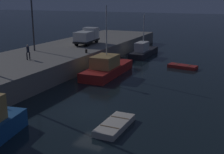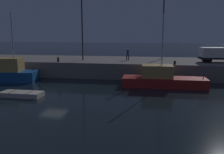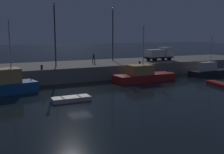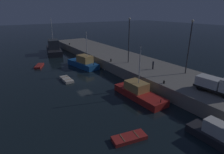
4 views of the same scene
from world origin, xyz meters
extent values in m
plane|color=black|center=(0.00, 0.00, 0.00)|extent=(320.00, 320.00, 0.00)
cube|color=gray|center=(0.00, 12.38, 1.05)|extent=(78.05, 10.86, 2.09)
cube|color=#195193|center=(-8.68, 3.76, 0.63)|extent=(9.41, 4.59, 1.26)
cube|color=tan|center=(-7.84, 3.92, 2.09)|extent=(4.08, 2.98, 1.65)
cylinder|color=silver|center=(-6.85, 4.10, 5.67)|extent=(0.14, 0.14, 5.52)
cylinder|color=#262626|center=(-4.60, 4.51, 1.51)|extent=(0.10, 0.10, 0.50)
cube|color=red|center=(11.48, 4.10, 0.52)|extent=(9.30, 3.21, 1.04)
cube|color=tan|center=(10.72, 4.08, 1.73)|extent=(3.46, 2.51, 1.37)
cylinder|color=silver|center=(11.19, 4.09, 5.21)|extent=(0.14, 0.14, 5.59)
cylinder|color=#262626|center=(15.73, 4.20, 1.29)|extent=(0.10, 0.10, 0.50)
cube|color=#232328|center=(-27.12, 2.26, 0.81)|extent=(13.37, 6.48, 1.62)
cube|color=#33383D|center=(-26.30, 2.08, 2.99)|extent=(5.39, 3.91, 2.74)
cylinder|color=silver|center=(-26.76, 2.18, 7.54)|extent=(0.14, 0.14, 6.34)
cylinder|color=#262626|center=(-21.35, 1.02, 1.87)|extent=(0.10, 0.10, 0.50)
cube|color=silver|center=(23.79, 4.10, 1.54)|extent=(3.02, 1.48, 1.38)
cube|color=beige|center=(-1.92, -2.80, 0.22)|extent=(3.96, 1.56, 0.45)
cube|color=olive|center=(-1.05, -2.81, 0.47)|extent=(0.09, 1.39, 0.04)
cube|color=olive|center=(-2.79, -2.80, 0.47)|extent=(0.09, 1.39, 0.04)
cube|color=#B22823|center=(-14.28, -5.14, 0.23)|extent=(4.17, 3.02, 0.47)
cube|color=olive|center=(-15.05, -4.76, 0.49)|extent=(0.64, 1.19, 0.04)
cube|color=olive|center=(-13.50, -5.52, 0.49)|extent=(0.64, 1.19, 0.04)
cube|color=#B22823|center=(18.48, -3.32, 0.22)|extent=(2.09, 3.88, 0.43)
cube|color=olive|center=(18.63, -2.52, 0.45)|extent=(1.29, 0.31, 0.04)
cube|color=olive|center=(18.34, -4.11, 0.45)|extent=(1.29, 0.31, 0.04)
cylinder|color=#38383D|center=(0.06, 10.61, 6.55)|extent=(0.20, 0.20, 8.92)
sphere|color=#F9EFCC|center=(0.06, 10.61, 11.19)|extent=(0.44, 0.44, 0.44)
cylinder|color=#38383D|center=(11.56, 14.78, 6.56)|extent=(0.20, 0.20, 8.92)
sphere|color=#F9EFCC|center=(11.56, 14.78, 11.20)|extent=(0.44, 0.44, 0.44)
cylinder|color=black|center=(17.26, 11.79, 2.54)|extent=(0.92, 0.36, 0.90)
cylinder|color=black|center=(17.43, 10.08, 2.54)|extent=(0.92, 0.36, 0.90)
cube|color=black|center=(19.06, 11.10, 2.67)|extent=(5.54, 2.55, 0.25)
cube|color=silver|center=(18.09, 11.01, 3.44)|extent=(3.29, 2.34, 1.29)
cylinder|color=black|center=(6.69, 11.55, 2.50)|extent=(0.13, 0.13, 0.81)
cylinder|color=black|center=(6.40, 11.67, 2.50)|extent=(0.13, 0.13, 0.81)
cylinder|color=#1E2333|center=(6.55, 11.61, 3.24)|extent=(0.41, 0.41, 0.67)
sphere|color=beige|center=(6.55, 11.61, 3.69)|extent=(0.20, 0.20, 0.20)
cylinder|color=black|center=(12.91, 7.75, 2.32)|extent=(0.28, 0.28, 0.45)
cylinder|color=black|center=(-2.60, 7.83, 2.40)|extent=(0.28, 0.28, 0.62)
cylinder|color=black|center=(-28.00, 7.80, 2.32)|extent=(0.28, 0.28, 0.45)
camera|label=1|loc=(-19.44, -10.58, 8.82)|focal=47.73mm
camera|label=2|loc=(10.25, -22.63, 5.70)|focal=37.87mm
camera|label=3|loc=(-9.98, -28.91, 6.80)|focal=43.28mm
camera|label=4|loc=(31.15, -13.64, 12.95)|focal=29.84mm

